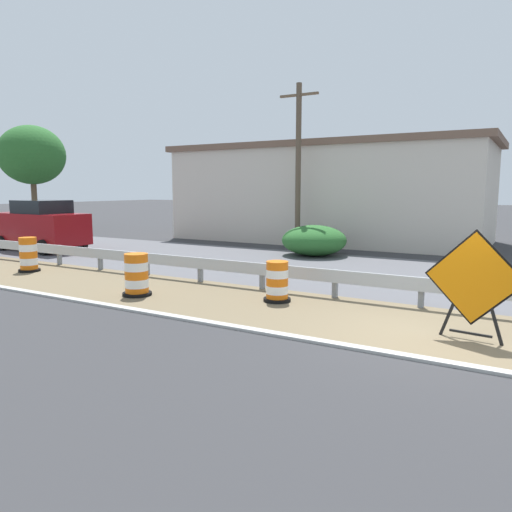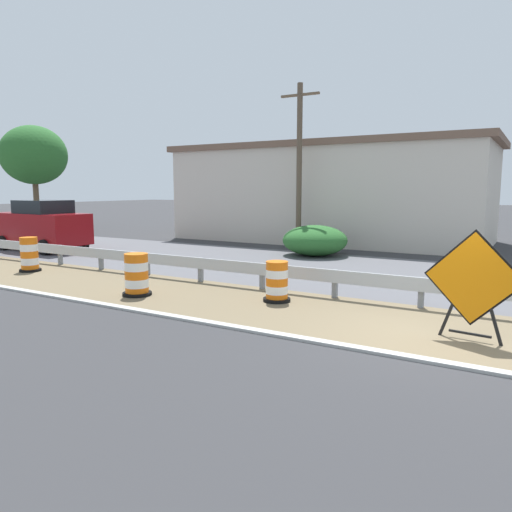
{
  "view_description": "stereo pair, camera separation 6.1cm",
  "coord_description": "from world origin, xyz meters",
  "views": [
    {
      "loc": [
        -8.95,
        -1.43,
        2.69
      ],
      "look_at": [
        2.06,
        4.99,
        0.91
      ],
      "focal_mm": 34.0,
      "sensor_mm": 36.0,
      "label": 1
    },
    {
      "loc": [
        -8.92,
        -1.49,
        2.69
      ],
      "look_at": [
        2.06,
        4.99,
        0.91
      ],
      "focal_mm": 34.0,
      "sensor_mm": 36.0,
      "label": 2
    }
  ],
  "objects": [
    {
      "name": "tree_roadside",
      "position": [
        11.45,
        27.42,
        4.83
      ],
      "size": [
        4.22,
        4.22,
        6.75
      ],
      "color": "brown",
      "rests_on": "ground"
    },
    {
      "name": "curb_near_edge",
      "position": [
        -1.3,
        0.0,
        0.0
      ],
      "size": [
        0.2,
        120.0,
        0.11
      ],
      "primitive_type": "cube",
      "color": "#ADADA8",
      "rests_on": "ground"
    },
    {
      "name": "far_lane_asphalt",
      "position": [
        6.14,
        0.0,
        0.0
      ],
      "size": [
        7.48,
        120.0,
        0.0
      ],
      "primitive_type": "cube",
      "color": "#56565B",
      "rests_on": "ground"
    },
    {
      "name": "warning_sign_diamond",
      "position": [
        0.21,
        -0.52,
        1.06
      ],
      "size": [
        0.24,
        1.71,
        2.0
      ],
      "rotation": [
        0.0,
        0.0,
        3.02
      ],
      "color": "black",
      "rests_on": "ground"
    },
    {
      "name": "traffic_barrel_mid",
      "position": [
        0.78,
        12.82,
        0.51
      ],
      "size": [
        0.67,
        0.67,
        1.12
      ],
      "color": "orange",
      "rests_on": "ground"
    },
    {
      "name": "traffic_barrel_close",
      "position": [
        -0.09,
        7.23,
        0.48
      ],
      "size": [
        0.73,
        0.73,
        1.07
      ],
      "color": "orange",
      "rests_on": "ground"
    },
    {
      "name": "car_lead_near_lane",
      "position": [
        4.49,
        17.26,
        1.09
      ],
      "size": [
        2.2,
        4.59,
        2.19
      ],
      "rotation": [
        0.0,
        0.0,
        1.54
      ],
      "color": "maroon",
      "rests_on": "ground"
    },
    {
      "name": "median_dirt_strip",
      "position": [
        0.6,
        0.0,
        0.0
      ],
      "size": [
        3.6,
        120.0,
        0.01
      ],
      "primitive_type": "cube",
      "color": "#706047",
      "rests_on": "ground"
    },
    {
      "name": "bush_roadside",
      "position": [
        9.01,
        6.33,
        0.61
      ],
      "size": [
        2.6,
        2.6,
        1.23
      ],
      "primitive_type": "ellipsoid",
      "color": "#286028",
      "rests_on": "ground"
    },
    {
      "name": "utility_pole_near",
      "position": [
        10.63,
        7.85,
        3.74
      ],
      "size": [
        0.24,
        1.8,
        7.18
      ],
      "color": "brown",
      "rests_on": "ground"
    },
    {
      "name": "guardrail_median",
      "position": [
        2.16,
        2.82,
        0.52
      ],
      "size": [
        0.18,
        47.71,
        0.71
      ],
      "color": "#ADB2B7",
      "rests_on": "ground"
    },
    {
      "name": "ground_plane",
      "position": [
        0.0,
        0.0,
        0.0
      ],
      "size": [
        160.0,
        160.0,
        0.0
      ],
      "primitive_type": "plane",
      "color": "#333335"
    },
    {
      "name": "roadside_shop_near",
      "position": [
        14.97,
        8.06,
        2.47
      ],
      "size": [
        7.17,
        15.96,
        4.91
      ],
      "color": "beige",
      "rests_on": "ground"
    },
    {
      "name": "traffic_barrel_nearest",
      "position": [
        1.13,
        3.86,
        0.44
      ],
      "size": [
        0.66,
        0.66,
        0.97
      ],
      "color": "orange",
      "rests_on": "ground"
    }
  ]
}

